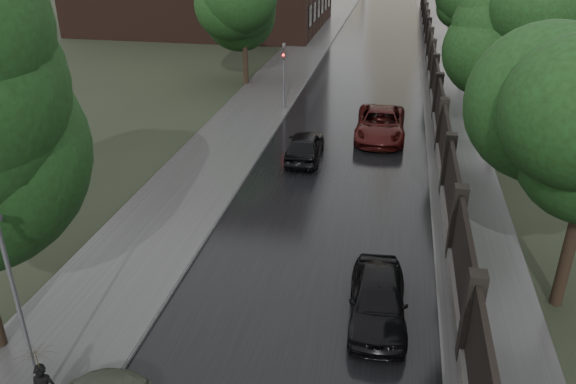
{
  "coord_description": "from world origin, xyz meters",
  "views": [
    {
      "loc": [
        2.24,
        -7.02,
        10.42
      ],
      "look_at": [
        -1.29,
        10.92,
        1.5
      ],
      "focal_mm": 35.0,
      "sensor_mm": 36.0,
      "label": 1
    }
  ],
  "objects_px": {
    "lamp_post": "(20,313)",
    "traffic_light": "(284,71)",
    "hatchback_left": "(305,146)",
    "car_right_near": "(378,299)",
    "tree_right_b": "(511,45)",
    "pedestrian_umbrella": "(38,365)",
    "car_right_far": "(380,124)",
    "tree_left_far": "(244,7)"
  },
  "relations": [
    {
      "from": "car_right_far",
      "to": "pedestrian_umbrella",
      "type": "xyz_separation_m",
      "value": [
        -6.47,
        -20.31,
        0.98
      ]
    },
    {
      "from": "hatchback_left",
      "to": "lamp_post",
      "type": "bearing_deg",
      "value": 75.42
    },
    {
      "from": "tree_right_b",
      "to": "car_right_far",
      "type": "bearing_deg",
      "value": -173.62
    },
    {
      "from": "traffic_light",
      "to": "pedestrian_umbrella",
      "type": "distance_m",
      "value": 23.98
    },
    {
      "from": "car_right_far",
      "to": "tree_right_b",
      "type": "bearing_deg",
      "value": 5.63
    },
    {
      "from": "tree_left_far",
      "to": "car_right_far",
      "type": "relative_size",
      "value": 1.37
    },
    {
      "from": "lamp_post",
      "to": "traffic_light",
      "type": "bearing_deg",
      "value": 87.32
    },
    {
      "from": "lamp_post",
      "to": "car_right_near",
      "type": "distance_m",
      "value": 9.2
    },
    {
      "from": "car_right_near",
      "to": "car_right_far",
      "type": "xyz_separation_m",
      "value": [
        -0.64,
        15.12,
        0.07
      ]
    },
    {
      "from": "hatchback_left",
      "to": "car_right_far",
      "type": "height_order",
      "value": "car_right_far"
    },
    {
      "from": "tree_left_far",
      "to": "lamp_post",
      "type": "bearing_deg",
      "value": -84.79
    },
    {
      "from": "hatchback_left",
      "to": "tree_left_far",
      "type": "bearing_deg",
      "value": -65.35
    },
    {
      "from": "car_right_far",
      "to": "lamp_post",
      "type": "bearing_deg",
      "value": -110.19
    },
    {
      "from": "hatchback_left",
      "to": "car_right_near",
      "type": "height_order",
      "value": "hatchback_left"
    },
    {
      "from": "tree_right_b",
      "to": "traffic_light",
      "type": "height_order",
      "value": "tree_right_b"
    },
    {
      "from": "pedestrian_umbrella",
      "to": "tree_left_far",
      "type": "bearing_deg",
      "value": 83.17
    },
    {
      "from": "pedestrian_umbrella",
      "to": "hatchback_left",
      "type": "bearing_deg",
      "value": 66.54
    },
    {
      "from": "lamp_post",
      "to": "pedestrian_umbrella",
      "type": "height_order",
      "value": "lamp_post"
    },
    {
      "from": "hatchback_left",
      "to": "car_right_near",
      "type": "bearing_deg",
      "value": 107.48
    },
    {
      "from": "car_right_near",
      "to": "hatchback_left",
      "type": "bearing_deg",
      "value": 106.5
    },
    {
      "from": "hatchback_left",
      "to": "pedestrian_umbrella",
      "type": "xyz_separation_m",
      "value": [
        -3.07,
        -16.62,
        1.04
      ]
    },
    {
      "from": "car_right_near",
      "to": "tree_right_b",
      "type": "bearing_deg",
      "value": 68.58
    },
    {
      "from": "tree_right_b",
      "to": "pedestrian_umbrella",
      "type": "distance_m",
      "value": 24.56
    },
    {
      "from": "lamp_post",
      "to": "tree_right_b",
      "type": "bearing_deg",
      "value": 57.82
    },
    {
      "from": "tree_right_b",
      "to": "traffic_light",
      "type": "distance_m",
      "value": 12.44
    },
    {
      "from": "tree_left_far",
      "to": "traffic_light",
      "type": "relative_size",
      "value": 1.85
    },
    {
      "from": "tree_left_far",
      "to": "hatchback_left",
      "type": "xyz_separation_m",
      "value": [
        6.2,
        -12.35,
        -4.55
      ]
    },
    {
      "from": "lamp_post",
      "to": "car_right_far",
      "type": "distance_m",
      "value": 21.13
    },
    {
      "from": "lamp_post",
      "to": "traffic_light",
      "type": "height_order",
      "value": "lamp_post"
    },
    {
      "from": "tree_right_b",
      "to": "car_right_near",
      "type": "distance_m",
      "value": 17.17
    },
    {
      "from": "lamp_post",
      "to": "traffic_light",
      "type": "xyz_separation_m",
      "value": [
        1.1,
        23.49,
        -0.27
      ]
    },
    {
      "from": "tree_right_b",
      "to": "pedestrian_umbrella",
      "type": "xyz_separation_m",
      "value": [
        -12.37,
        -20.97,
        -3.22
      ]
    },
    {
      "from": "tree_left_far",
      "to": "traffic_light",
      "type": "xyz_separation_m",
      "value": [
        3.7,
        -5.01,
        -2.84
      ]
    },
    {
      "from": "traffic_light",
      "to": "pedestrian_umbrella",
      "type": "xyz_separation_m",
      "value": [
        -0.57,
        -23.96,
        -0.67
      ]
    },
    {
      "from": "hatchback_left",
      "to": "car_right_near",
      "type": "distance_m",
      "value": 12.12
    },
    {
      "from": "tree_left_far",
      "to": "car_right_far",
      "type": "bearing_deg",
      "value": -42.05
    },
    {
      "from": "lamp_post",
      "to": "traffic_light",
      "type": "distance_m",
      "value": 23.52
    },
    {
      "from": "tree_right_b",
      "to": "car_right_near",
      "type": "bearing_deg",
      "value": -108.42
    },
    {
      "from": "tree_left_far",
      "to": "car_right_near",
      "type": "xyz_separation_m",
      "value": [
        10.24,
        -23.78,
        -4.56
      ]
    },
    {
      "from": "tree_left_far",
      "to": "traffic_light",
      "type": "distance_m",
      "value": 6.84
    },
    {
      "from": "lamp_post",
      "to": "car_right_far",
      "type": "bearing_deg",
      "value": 70.57
    },
    {
      "from": "traffic_light",
      "to": "car_right_near",
      "type": "height_order",
      "value": "traffic_light"
    }
  ]
}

